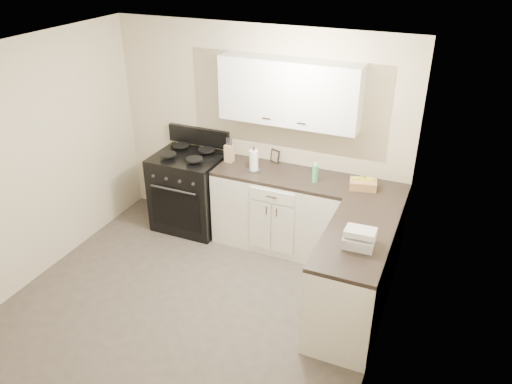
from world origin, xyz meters
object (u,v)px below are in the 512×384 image
at_px(knife_block, 229,153).
at_px(wicker_basket, 363,184).
at_px(countertop_grill, 359,240).
at_px(paper_towel, 254,161).
at_px(stove, 190,192).

bearing_deg(knife_block, wicker_basket, 2.57).
bearing_deg(countertop_grill, wicker_basket, 97.92).
height_order(paper_towel, countertop_grill, paper_towel).
bearing_deg(knife_block, countertop_grill, -27.52).
bearing_deg(wicker_basket, knife_block, 177.69).
xyz_separation_m(stove, knife_block, (0.52, 0.09, 0.58)).
bearing_deg(paper_towel, stove, 178.50).
relative_size(stove, wicker_basket, 3.60).
xyz_separation_m(wicker_basket, countertop_grill, (0.20, -1.08, 0.00)).
relative_size(knife_block, wicker_basket, 0.76).
height_order(stove, wicker_basket, wicker_basket).
bearing_deg(wicker_basket, countertop_grill, -79.30).
distance_m(knife_block, countertop_grill, 2.14).
distance_m(stove, wicker_basket, 2.19).
relative_size(stove, knife_block, 4.76).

